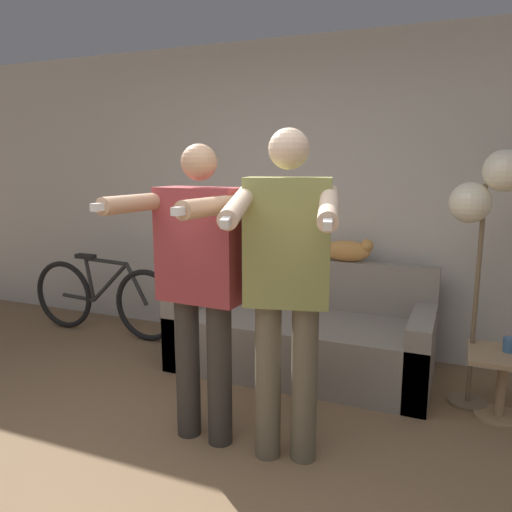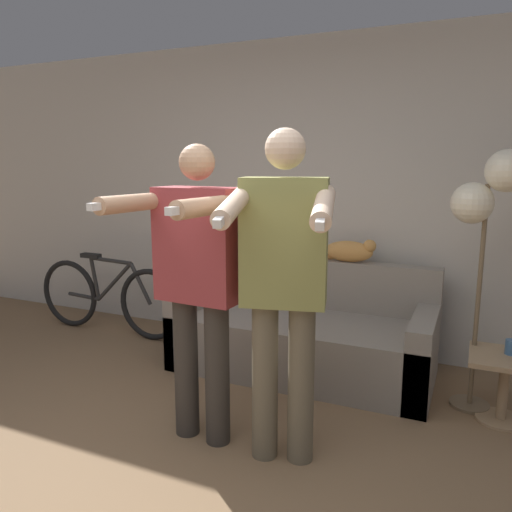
{
  "view_description": "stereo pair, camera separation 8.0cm",
  "coord_description": "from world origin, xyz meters",
  "px_view_note": "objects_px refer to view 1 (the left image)",
  "views": [
    {
      "loc": [
        1.18,
        -1.44,
        1.59
      ],
      "look_at": [
        -0.04,
        1.49,
        0.99
      ],
      "focal_mm": 35.0,
      "sensor_mm": 36.0,
      "label": 1
    },
    {
      "loc": [
        1.25,
        -1.41,
        1.59
      ],
      "look_at": [
        -0.04,
        1.49,
        0.99
      ],
      "focal_mm": 35.0,
      "sensor_mm": 36.0,
      "label": 2
    }
  ],
  "objects_px": {
    "person_right": "(287,278)",
    "cat": "(347,251)",
    "cup": "(509,345)",
    "couch": "(301,336)",
    "bicycle": "(104,298)",
    "side_table": "(503,372)",
    "person_left": "(200,275)",
    "floor_lamp": "(486,199)"
  },
  "relations": [
    {
      "from": "cat",
      "to": "cup",
      "type": "bearing_deg",
      "value": -24.18
    },
    {
      "from": "cat",
      "to": "cup",
      "type": "distance_m",
      "value": 1.33
    },
    {
      "from": "cup",
      "to": "bicycle",
      "type": "xyz_separation_m",
      "value": [
        -3.36,
        0.27,
        -0.13
      ]
    },
    {
      "from": "floor_lamp",
      "to": "cup",
      "type": "xyz_separation_m",
      "value": [
        0.2,
        -0.08,
        -0.9
      ]
    },
    {
      "from": "cup",
      "to": "bicycle",
      "type": "distance_m",
      "value": 3.38
    },
    {
      "from": "cat",
      "to": "side_table",
      "type": "relative_size",
      "value": 1.21
    },
    {
      "from": "bicycle",
      "to": "cat",
      "type": "bearing_deg",
      "value": 6.24
    },
    {
      "from": "couch",
      "to": "bicycle",
      "type": "xyz_separation_m",
      "value": [
        -1.95,
        0.07,
        0.07
      ]
    },
    {
      "from": "couch",
      "to": "side_table",
      "type": "xyz_separation_m",
      "value": [
        1.39,
        -0.24,
        0.03
      ]
    },
    {
      "from": "couch",
      "to": "cat",
      "type": "xyz_separation_m",
      "value": [
        0.27,
        0.31,
        0.64
      ]
    },
    {
      "from": "cup",
      "to": "cat",
      "type": "bearing_deg",
      "value": 155.82
    },
    {
      "from": "side_table",
      "to": "person_right",
      "type": "bearing_deg",
      "value": -139.62
    },
    {
      "from": "side_table",
      "to": "cup",
      "type": "height_order",
      "value": "cup"
    },
    {
      "from": "floor_lamp",
      "to": "side_table",
      "type": "xyz_separation_m",
      "value": [
        0.17,
        -0.13,
        -1.06
      ]
    },
    {
      "from": "couch",
      "to": "bicycle",
      "type": "height_order",
      "value": "couch"
    },
    {
      "from": "person_left",
      "to": "floor_lamp",
      "type": "xyz_separation_m",
      "value": [
        1.44,
        1.07,
        0.38
      ]
    },
    {
      "from": "person_left",
      "to": "side_table",
      "type": "distance_m",
      "value": 1.98
    },
    {
      "from": "side_table",
      "to": "cup",
      "type": "relative_size",
      "value": 4.65
    },
    {
      "from": "person_left",
      "to": "floor_lamp",
      "type": "distance_m",
      "value": 1.83
    },
    {
      "from": "cat",
      "to": "bicycle",
      "type": "height_order",
      "value": "cat"
    },
    {
      "from": "person_left",
      "to": "person_right",
      "type": "bearing_deg",
      "value": 3.4
    },
    {
      "from": "person_left",
      "to": "cup",
      "type": "height_order",
      "value": "person_left"
    },
    {
      "from": "side_table",
      "to": "floor_lamp",
      "type": "bearing_deg",
      "value": 143.12
    },
    {
      "from": "floor_lamp",
      "to": "couch",
      "type": "bearing_deg",
      "value": 174.63
    },
    {
      "from": "cup",
      "to": "person_left",
      "type": "bearing_deg",
      "value": -148.94
    },
    {
      "from": "cup",
      "to": "bicycle",
      "type": "bearing_deg",
      "value": 175.39
    },
    {
      "from": "person_right",
      "to": "side_table",
      "type": "bearing_deg",
      "value": 26.78
    },
    {
      "from": "couch",
      "to": "side_table",
      "type": "bearing_deg",
      "value": -9.96
    },
    {
      "from": "person_right",
      "to": "bicycle",
      "type": "xyz_separation_m",
      "value": [
        -2.23,
        1.26,
        -0.67
      ]
    },
    {
      "from": "bicycle",
      "to": "couch",
      "type": "bearing_deg",
      "value": -2.11
    },
    {
      "from": "person_right",
      "to": "cat",
      "type": "xyz_separation_m",
      "value": [
        -0.01,
        1.5,
        -0.11
      ]
    },
    {
      "from": "couch",
      "to": "bicycle",
      "type": "distance_m",
      "value": 1.95
    },
    {
      "from": "person_right",
      "to": "floor_lamp",
      "type": "xyz_separation_m",
      "value": [
        0.93,
        1.07,
        0.35
      ]
    },
    {
      "from": "bicycle",
      "to": "person_right",
      "type": "bearing_deg",
      "value": -29.35
    },
    {
      "from": "cat",
      "to": "side_table",
      "type": "height_order",
      "value": "cat"
    },
    {
      "from": "couch",
      "to": "cat",
      "type": "relative_size",
      "value": 3.76
    },
    {
      "from": "couch",
      "to": "side_table",
      "type": "height_order",
      "value": "couch"
    },
    {
      "from": "person_left",
      "to": "side_table",
      "type": "bearing_deg",
      "value": 33.61
    },
    {
      "from": "person_left",
      "to": "bicycle",
      "type": "relative_size",
      "value": 1.05
    },
    {
      "from": "side_table",
      "to": "cup",
      "type": "bearing_deg",
      "value": 60.44
    },
    {
      "from": "couch",
      "to": "floor_lamp",
      "type": "relative_size",
      "value": 1.16
    },
    {
      "from": "couch",
      "to": "floor_lamp",
      "type": "distance_m",
      "value": 1.64
    }
  ]
}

